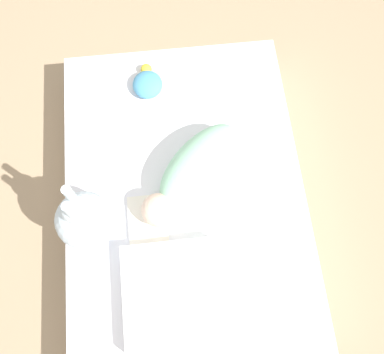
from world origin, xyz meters
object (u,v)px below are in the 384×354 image
object	(u,v)px
swaddled_baby	(194,170)
turtle_plush	(148,83)
pillow	(173,294)
bunny_plush	(84,219)

from	to	relation	value
swaddled_baby	turtle_plush	size ratio (longest dim) A/B	2.59
pillow	bunny_plush	world-z (taller)	bunny_plush
swaddled_baby	bunny_plush	size ratio (longest dim) A/B	1.23
swaddled_baby	turtle_plush	distance (m)	0.47
bunny_plush	turtle_plush	xyz separation A→B (m)	(0.61, -0.27, -0.09)
swaddled_baby	turtle_plush	xyz separation A→B (m)	(0.44, 0.15, -0.05)
swaddled_baby	pillow	xyz separation A→B (m)	(-0.45, 0.13, -0.05)
pillow	turtle_plush	size ratio (longest dim) A/B	2.14
pillow	swaddled_baby	bearing A→B (deg)	-15.61
swaddled_baby	bunny_plush	xyz separation A→B (m)	(-0.16, 0.42, 0.04)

